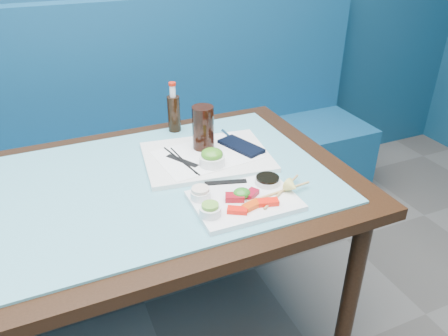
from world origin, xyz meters
name	(u,v)px	position (x,y,z in m)	size (l,w,h in m)	color
booth_bench	(107,168)	(0.00, 2.29, 0.37)	(3.00, 0.56, 1.17)	navy
dining_table	(143,207)	(0.00, 1.45, 0.67)	(1.40, 0.90, 0.75)	black
glass_top	(141,184)	(0.00, 1.45, 0.75)	(1.22, 0.76, 0.01)	#59A4B3
sashimi_plate	(244,201)	(0.26, 1.21, 0.77)	(0.31, 0.22, 0.02)	white
salmon_left	(237,210)	(0.21, 1.16, 0.78)	(0.06, 0.03, 0.01)	red
salmon_mid	(252,205)	(0.26, 1.16, 0.78)	(0.06, 0.03, 0.01)	#E43F09
salmon_right	(268,202)	(0.31, 1.16, 0.78)	(0.06, 0.03, 0.01)	#FF1A0A
tuna_left	(235,197)	(0.23, 1.22, 0.78)	(0.06, 0.03, 0.02)	maroon
tuna_right	(251,194)	(0.28, 1.22, 0.78)	(0.05, 0.03, 0.02)	maroon
seaweed_garnish	(242,193)	(0.25, 1.22, 0.79)	(0.05, 0.05, 0.03)	#287E1D
ramekin_wasabi	(210,211)	(0.13, 1.18, 0.79)	(0.06, 0.06, 0.03)	white
wasabi_fill	(210,206)	(0.13, 1.18, 0.81)	(0.05, 0.05, 0.01)	#619D32
ramekin_ginger	(200,195)	(0.14, 1.27, 0.79)	(0.06, 0.06, 0.02)	white
ginger_fill	(200,190)	(0.14, 1.27, 0.80)	(0.05, 0.05, 0.01)	beige
soy_dish	(267,181)	(0.36, 1.26, 0.78)	(0.08, 0.08, 0.02)	silver
soy_fill	(268,178)	(0.36, 1.26, 0.79)	(0.07, 0.07, 0.01)	black
lemon_wedge	(292,187)	(0.40, 1.18, 0.80)	(0.04, 0.04, 0.04)	#E1DC6A
chopstick_sleeve	(226,182)	(0.24, 1.32, 0.78)	(0.13, 0.02, 0.00)	black
wooden_chopstick_a	(279,192)	(0.37, 1.20, 0.78)	(0.01, 0.01, 0.23)	tan
wooden_chopstick_b	(282,191)	(0.38, 1.20, 0.78)	(0.01, 0.01, 0.22)	tan
serving_tray	(207,157)	(0.26, 1.52, 0.77)	(0.43, 0.33, 0.02)	white
paper_placemat	(207,155)	(0.26, 1.52, 0.78)	(0.34, 0.24, 0.00)	white
seaweed_bowl	(212,160)	(0.25, 1.44, 0.79)	(0.09, 0.09, 0.03)	white
seaweed_salad	(212,154)	(0.25, 1.44, 0.82)	(0.07, 0.07, 0.04)	#3F861E
cola_glass	(203,128)	(0.27, 1.57, 0.85)	(0.08, 0.08, 0.16)	black
navy_pouch	(241,146)	(0.39, 1.52, 0.78)	(0.08, 0.17, 0.01)	black
fork	(228,135)	(0.39, 1.62, 0.78)	(0.01, 0.01, 0.10)	silver
black_chopstick_a	(181,161)	(0.16, 1.51, 0.78)	(0.01, 0.01, 0.24)	black
black_chopstick_b	(183,160)	(0.17, 1.51, 0.78)	(0.01, 0.01, 0.21)	black
tray_sleeve	(182,161)	(0.16, 1.51, 0.78)	(0.02, 0.13, 0.00)	black
cola_bottle_body	(174,114)	(0.23, 1.79, 0.83)	(0.05, 0.05, 0.14)	black
cola_bottle_neck	(173,91)	(0.23, 1.79, 0.92)	(0.02, 0.02, 0.05)	white
cola_bottle_cap	(172,84)	(0.23, 1.79, 0.95)	(0.03, 0.03, 0.01)	red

